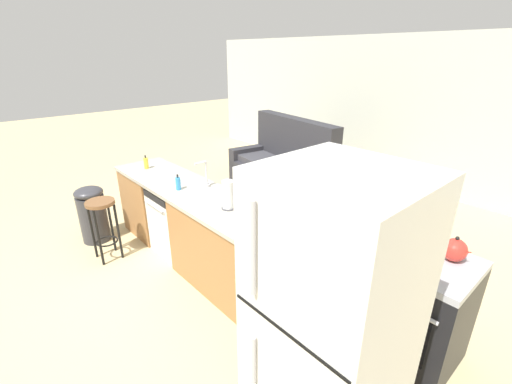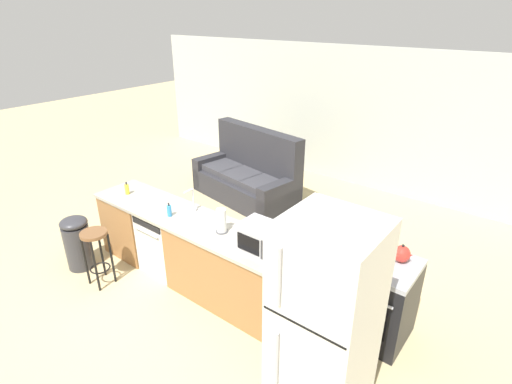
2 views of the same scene
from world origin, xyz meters
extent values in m
plane|color=tan|center=(0.00, 0.00, 0.00)|extent=(24.00, 24.00, 0.00)
cube|color=beige|center=(0.30, 4.20, 1.30)|extent=(10.00, 0.06, 2.60)
cube|color=#9E6B3D|center=(-0.93, 0.00, 0.43)|extent=(0.75, 0.62, 0.86)
cube|color=#9E6B3D|center=(0.83, 0.00, 0.43)|extent=(1.55, 0.62, 0.86)
cube|color=#ADA899|center=(0.15, 0.00, 0.88)|extent=(2.94, 0.66, 0.04)
cube|color=#3F2A18|center=(0.15, 0.00, 0.04)|extent=(2.86, 0.56, 0.08)
cube|color=white|center=(-0.25, 0.00, 0.42)|extent=(0.58, 0.58, 0.84)
cube|color=black|center=(-0.25, -0.30, 0.78)|extent=(0.52, 0.01, 0.08)
cylinder|color=#B2B2B7|center=(-0.25, -0.31, 0.68)|extent=(0.44, 0.02, 0.02)
cube|color=black|center=(2.35, 0.55, 0.42)|extent=(0.76, 0.64, 0.85)
cube|color=black|center=(2.35, 0.22, 0.47)|extent=(0.53, 0.01, 0.43)
cylinder|color=silver|center=(2.35, 0.20, 0.70)|extent=(0.61, 0.03, 0.03)
cube|color=#A8AAB2|center=(2.35, 0.55, 0.88)|extent=(0.76, 0.64, 0.05)
torus|color=black|center=(2.18, 0.42, 0.89)|extent=(0.16, 0.16, 0.01)
torus|color=black|center=(2.52, 0.42, 0.89)|extent=(0.16, 0.16, 0.01)
torus|color=black|center=(2.18, 0.68, 0.89)|extent=(0.16, 0.16, 0.01)
torus|color=black|center=(2.52, 0.68, 0.89)|extent=(0.16, 0.16, 0.01)
cube|color=silver|center=(2.35, -0.55, 0.91)|extent=(0.72, 0.70, 1.82)
cylinder|color=#B2B2B7|center=(2.15, -0.92, 1.48)|extent=(0.02, 0.02, 0.48)
cube|color=black|center=(2.35, -0.90, 1.13)|extent=(0.68, 0.01, 0.01)
cube|color=#B7B7BC|center=(1.31, 0.00, 1.04)|extent=(0.50, 0.36, 0.28)
cube|color=black|center=(1.27, -0.18, 1.04)|extent=(0.27, 0.01, 0.18)
cube|color=#2D2D33|center=(1.48, -0.18, 1.04)|extent=(0.11, 0.01, 0.21)
cylinder|color=silver|center=(0.10, 0.18, 0.92)|extent=(0.07, 0.07, 0.03)
cylinder|color=silver|center=(0.10, 0.18, 1.06)|extent=(0.02, 0.02, 0.26)
cylinder|color=silver|center=(0.10, 0.11, 1.19)|extent=(0.02, 0.14, 0.02)
cylinder|color=#4C4C51|center=(0.73, 0.01, 0.91)|extent=(0.14, 0.14, 0.01)
cylinder|color=white|center=(0.73, 0.01, 1.05)|extent=(0.11, 0.11, 0.27)
cylinder|color=#338CCC|center=(-0.02, -0.10, 0.97)|extent=(0.06, 0.06, 0.14)
cylinder|color=black|center=(-0.02, -0.10, 1.06)|extent=(0.02, 0.02, 0.04)
cylinder|color=yellow|center=(-0.95, -0.03, 0.97)|extent=(0.06, 0.06, 0.14)
cylinder|color=black|center=(-0.95, -0.03, 1.06)|extent=(0.02, 0.02, 0.04)
sphere|color=red|center=(2.52, 0.68, 0.99)|extent=(0.17, 0.17, 0.17)
sphere|color=black|center=(2.52, 0.68, 1.08)|extent=(0.03, 0.03, 0.03)
cone|color=red|center=(2.60, 0.68, 1.00)|extent=(0.08, 0.04, 0.06)
cylinder|color=brown|center=(-0.67, -0.76, 0.72)|extent=(0.32, 0.32, 0.04)
cylinder|color=black|center=(-0.78, -0.87, 0.35)|extent=(0.03, 0.03, 0.70)
cylinder|color=black|center=(-0.56, -0.87, 0.35)|extent=(0.03, 0.03, 0.70)
cylinder|color=black|center=(-0.78, -0.64, 0.35)|extent=(0.03, 0.03, 0.70)
cylinder|color=black|center=(-0.56, -0.64, 0.35)|extent=(0.03, 0.03, 0.70)
torus|color=black|center=(-0.67, -0.76, 0.22)|extent=(0.25, 0.25, 0.02)
cylinder|color=#333338|center=(-1.21, -0.72, 0.31)|extent=(0.34, 0.34, 0.62)
ellipsoid|color=#333338|center=(-1.21, -0.72, 0.67)|extent=(0.35, 0.35, 0.14)
cube|color=#2D2D33|center=(-0.81, 2.27, 0.21)|extent=(2.12, 1.23, 0.42)
cube|color=#2D2D33|center=(-0.76, 2.59, 0.64)|extent=(2.01, 0.58, 1.27)
cube|color=#2D2D33|center=(-1.70, 2.42, 0.31)|extent=(0.35, 0.92, 0.62)
cube|color=#2D2D33|center=(0.07, 2.12, 0.31)|extent=(0.35, 0.92, 0.62)
cube|color=#3B3B41|center=(-1.37, 2.31, 0.48)|extent=(0.66, 0.72, 0.12)
cube|color=#3B3B41|center=(-0.82, 2.22, 0.48)|extent=(0.66, 0.72, 0.12)
cube|color=#3B3B41|center=(-0.28, 2.13, 0.48)|extent=(0.66, 0.72, 0.12)
camera|label=1|loc=(3.14, -1.79, 2.29)|focal=24.00mm
camera|label=2|loc=(3.43, -2.81, 3.18)|focal=28.00mm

